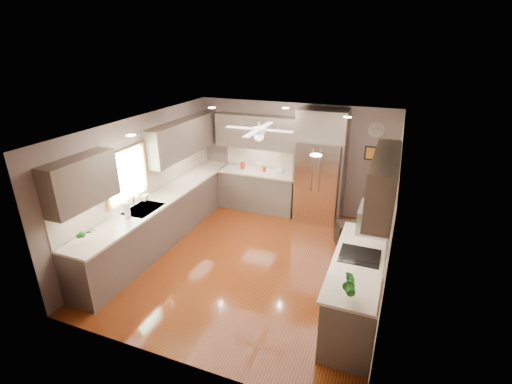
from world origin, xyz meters
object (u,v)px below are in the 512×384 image
Objects in this scene: soap_bottle at (146,197)px; potted_plant_right at (350,284)px; canister_c at (259,167)px; canister_d at (264,169)px; potted_plant_left at (87,232)px; stool at (347,234)px; microwave at (374,219)px; paper_towel at (127,210)px; canister_a at (243,166)px; bowl at (279,173)px; refrigerator at (320,168)px.

soap_bottle is 4.21m from potted_plant_right.
canister_c is 0.14m from canister_d.
soap_bottle is 1.57m from potted_plant_left.
soap_bottle is at bearing -158.59° from stool.
potted_plant_left is 0.60× the size of microwave.
paper_towel is (-1.36, -3.10, 0.08)m from canister_d.
potted_plant_left is at bearing -89.27° from paper_towel.
paper_towel is (-0.01, 0.90, -0.02)m from potted_plant_left.
canister_c is (0.40, 0.02, 0.01)m from canister_a.
soap_bottle is 0.88× the size of bowl.
canister_c reaches higher than stool.
canister_d is 0.23× the size of microwave.
microwave is (2.62, -2.76, 0.48)m from canister_d.
bowl is 0.94m from refrigerator.
canister_a is 1.33× the size of canister_d.
microwave is (2.76, -2.77, 0.45)m from canister_c.
potted_plant_left is at bearing -85.54° from soap_bottle.
potted_plant_left is 0.90m from paper_towel.
microwave reaches higher than paper_towel.
potted_plant_left is 4.64m from stool.
potted_plant_left is at bearing -101.51° from canister_a.
potted_plant_left reaches higher than canister_c.
paper_towel is at bearing -104.91° from canister_a.
potted_plant_right reaches higher than paper_towel.
refrigerator is at bearing -2.67° from canister_c.
bowl is at bearing 150.21° from stool.
paper_towel reaches higher than bowl.
refrigerator is at bearing -0.93° from bowl.
refrigerator reaches higher than stool.
microwave reaches higher than potted_plant_right.
canister_a is at bearing 68.93° from soap_bottle.
refrigerator is 4.04m from paper_towel.
canister_a reaches higher than bowl.
microwave is (2.24, -2.72, 0.51)m from bowl.
microwave is at bearing -4.60° from soap_bottle.
paper_towel is (-3.47, -2.07, 0.84)m from stool.
potted_plant_right is (2.49, -3.87, 0.11)m from canister_d.
canister_c is at bearing 68.51° from paper_towel.
bowl is 3.57m from microwave.
stool is at bearing 40.63° from potted_plant_left.
refrigerator is 4.69× the size of stool.
canister_a is 2.59m from soap_bottle.
potted_plant_left is 0.97× the size of potted_plant_right.
bowl is at bearing -5.71° from canister_d.
refrigerator is (0.92, -0.01, 0.22)m from bowl.
canister_d is 4.22m from potted_plant_left.
canister_a is 2.94m from stool.
paper_towel is at bearing -131.10° from refrigerator.
refrigerator is at bearing 107.38° from potted_plant_right.
canister_c is 0.75× the size of bowl.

